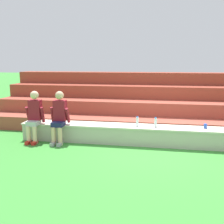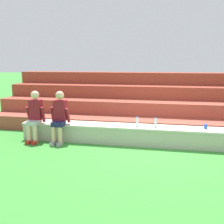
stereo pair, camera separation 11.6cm
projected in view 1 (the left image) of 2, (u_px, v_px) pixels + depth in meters
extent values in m
plane|color=#388433|center=(158.00, 148.00, 6.34)|extent=(80.00, 80.00, 0.00)
cube|color=#B7AF9E|center=(158.00, 136.00, 6.55)|extent=(7.28, 0.53, 0.47)
cube|color=beige|center=(158.00, 128.00, 6.51)|extent=(7.32, 0.57, 0.04)
cube|color=#9C4536|center=(158.00, 127.00, 7.51)|extent=(10.79, 0.75, 0.43)
cube|color=#974031|center=(158.00, 115.00, 8.19)|extent=(10.79, 0.75, 0.86)
cube|color=brown|center=(158.00, 104.00, 8.86)|extent=(10.79, 0.75, 1.29)
cube|color=brown|center=(158.00, 96.00, 9.54)|extent=(10.79, 0.75, 1.72)
cylinder|color=beige|center=(29.00, 135.00, 6.64)|extent=(0.11, 0.11, 0.47)
cylinder|color=beige|center=(35.00, 135.00, 6.61)|extent=(0.11, 0.11, 0.47)
cube|color=red|center=(28.00, 142.00, 6.64)|extent=(0.10, 0.22, 0.08)
cube|color=red|center=(35.00, 143.00, 6.61)|extent=(0.10, 0.22, 0.08)
cube|color=#B2B2B7|center=(34.00, 123.00, 6.71)|extent=(0.29, 0.34, 0.12)
cube|color=maroon|center=(35.00, 110.00, 6.78)|extent=(0.32, 0.20, 0.54)
sphere|color=beige|center=(34.00, 95.00, 6.70)|extent=(0.22, 0.22, 0.22)
cylinder|color=maroon|center=(28.00, 114.00, 6.82)|extent=(0.08, 0.20, 0.42)
cylinder|color=maroon|center=(43.00, 115.00, 6.75)|extent=(0.08, 0.17, 0.43)
cylinder|color=#DBAD89|center=(54.00, 136.00, 6.54)|extent=(0.11, 0.11, 0.47)
cylinder|color=#DBAD89|center=(60.00, 136.00, 6.51)|extent=(0.11, 0.11, 0.47)
cube|color=#99999E|center=(53.00, 144.00, 6.54)|extent=(0.10, 0.22, 0.08)
cube|color=#99999E|center=(60.00, 144.00, 6.51)|extent=(0.10, 0.22, 0.08)
cube|color=#191E47|center=(58.00, 124.00, 6.60)|extent=(0.29, 0.33, 0.12)
cube|color=maroon|center=(60.00, 110.00, 6.69)|extent=(0.33, 0.20, 0.54)
sphere|color=#DBAD89|center=(60.00, 95.00, 6.61)|extent=(0.22, 0.22, 0.22)
cylinder|color=maroon|center=(52.00, 115.00, 6.73)|extent=(0.08, 0.16, 0.43)
cylinder|color=maroon|center=(68.00, 115.00, 6.66)|extent=(0.08, 0.23, 0.42)
cylinder|color=silver|center=(137.00, 122.00, 6.54)|extent=(0.07, 0.07, 0.24)
cylinder|color=blue|center=(137.00, 117.00, 6.51)|extent=(0.04, 0.04, 0.02)
cylinder|color=silver|center=(156.00, 123.00, 6.46)|extent=(0.07, 0.07, 0.23)
cylinder|color=blue|center=(156.00, 118.00, 6.43)|extent=(0.04, 0.04, 0.02)
cylinder|color=blue|center=(205.00, 126.00, 6.34)|extent=(0.08, 0.08, 0.12)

